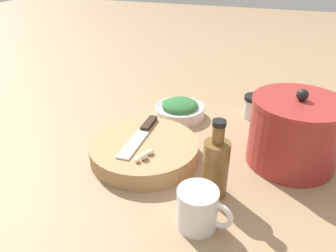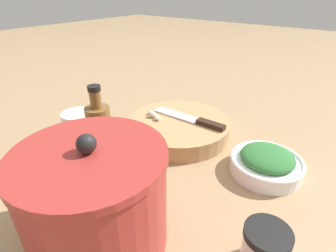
% 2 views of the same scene
% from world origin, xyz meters
% --- Properties ---
extents(ground_plane, '(5.00, 5.00, 0.00)m').
position_xyz_m(ground_plane, '(0.00, 0.00, 0.00)').
color(ground_plane, '#997A56').
extents(cutting_board, '(0.29, 0.29, 0.05)m').
position_xyz_m(cutting_board, '(0.04, -0.08, 0.02)').
color(cutting_board, tan).
rests_on(cutting_board, ground_plane).
extents(chef_knife, '(0.22, 0.04, 0.01)m').
position_xyz_m(chef_knife, '(0.01, -0.10, 0.05)').
color(chef_knife, black).
rests_on(chef_knife, cutting_board).
extents(garlic_cloves, '(0.06, 0.04, 0.02)m').
position_xyz_m(garlic_cloves, '(0.11, -0.05, 0.05)').
color(garlic_cloves, '#F4E0CC').
rests_on(garlic_cloves, cutting_board).
extents(herb_bowl, '(0.16, 0.16, 0.06)m').
position_xyz_m(herb_bowl, '(-0.22, -0.06, 0.03)').
color(herb_bowl, white).
rests_on(herb_bowl, ground_plane).
extents(spice_jar, '(0.07, 0.07, 0.07)m').
position_xyz_m(spice_jar, '(-0.29, 0.17, 0.04)').
color(spice_jar, silver).
rests_on(spice_jar, ground_plane).
extents(coffee_mug, '(0.08, 0.11, 0.09)m').
position_xyz_m(coffee_mug, '(0.23, 0.12, 0.04)').
color(coffee_mug, white).
rests_on(coffee_mug, ground_plane).
extents(oil_bottle, '(0.06, 0.06, 0.19)m').
position_xyz_m(oil_bottle, '(0.12, 0.13, 0.07)').
color(oil_bottle, brown).
rests_on(oil_bottle, ground_plane).
extents(stock_pot, '(0.22, 0.22, 0.20)m').
position_xyz_m(stock_pot, '(-0.06, 0.28, 0.09)').
color(stock_pot, '#9E2D28').
rests_on(stock_pot, ground_plane).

